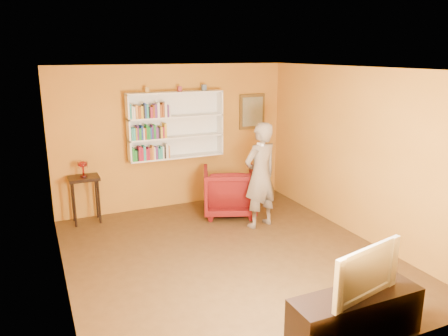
{
  "coord_description": "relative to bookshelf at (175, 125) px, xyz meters",
  "views": [
    {
      "loc": [
        -2.46,
        -5.32,
        2.91
      ],
      "look_at": [
        0.26,
        0.75,
        1.14
      ],
      "focal_mm": 35.0,
      "sensor_mm": 36.0,
      "label": 1
    }
  ],
  "objects": [
    {
      "name": "armchair",
      "position": [
        0.76,
        -0.8,
        -1.16
      ],
      "size": [
        1.22,
        1.24,
        0.87
      ],
      "primitive_type": "imported",
      "rotation": [
        0.0,
        0.0,
        2.76
      ],
      "color": "#4C0509",
      "rests_on": "ground"
    },
    {
      "name": "tv_cabinet",
      "position": [
        0.41,
        -4.66,
        -1.34
      ],
      "size": [
        1.44,
        0.43,
        0.52
      ],
      "primitive_type": "cube",
      "color": "black",
      "rests_on": "ground"
    },
    {
      "name": "books_row_upper",
      "position": [
        -0.49,
        -0.11,
        0.3
      ],
      "size": [
        0.73,
        0.19,
        0.27
      ],
      "color": "teal",
      "rests_on": "bookshelf"
    },
    {
      "name": "framed_painting",
      "position": [
        1.65,
        0.05,
        0.16
      ],
      "size": [
        0.55,
        0.05,
        0.7
      ],
      "color": "#4F3816",
      "rests_on": "room_shell"
    },
    {
      "name": "ruby_lustre",
      "position": [
        -1.72,
        -0.16,
        -0.56
      ],
      "size": [
        0.17,
        0.16,
        0.27
      ],
      "color": "#980D0E",
      "rests_on": "console_table"
    },
    {
      "name": "console_table",
      "position": [
        -1.72,
        -0.16,
        -0.9
      ],
      "size": [
        0.51,
        0.39,
        0.84
      ],
      "color": "black",
      "rests_on": "ground"
    },
    {
      "name": "books_row_middle",
      "position": [
        -0.53,
        -0.11,
        -0.09
      ],
      "size": [
        0.65,
        0.19,
        0.27
      ],
      "color": "teal",
      "rests_on": "bookshelf"
    },
    {
      "name": "ornament_right",
      "position": [
        0.56,
        -0.06,
        0.68
      ],
      "size": [
        0.08,
        0.08,
        0.11
      ],
      "primitive_type": "cube",
      "color": "#4B607D",
      "rests_on": "bookshelf"
    },
    {
      "name": "books_row_lower",
      "position": [
        -0.51,
        -0.11,
        -0.46
      ],
      "size": [
        0.69,
        0.19,
        0.27
      ],
      "color": "#1C812A",
      "rests_on": "bookshelf"
    },
    {
      "name": "ornament_centre",
      "position": [
        0.09,
        -0.06,
        0.67
      ],
      "size": [
        0.07,
        0.07,
        0.09
      ],
      "primitive_type": "cube",
      "color": "maroon",
      "rests_on": "bookshelf"
    },
    {
      "name": "person",
      "position": [
        0.98,
        -1.55,
        -0.69
      ],
      "size": [
        0.74,
        0.57,
        1.8
      ],
      "primitive_type": "imported",
      "rotation": [
        0.0,
        0.0,
        3.37
      ],
      "color": "#6C5E4F",
      "rests_on": "ground"
    },
    {
      "name": "television",
      "position": [
        0.41,
        -4.66,
        -0.8
      ],
      "size": [
        0.97,
        0.33,
        0.56
      ],
      "primitive_type": "imported",
      "rotation": [
        0.0,
        0.0,
        0.22
      ],
      "color": "black",
      "rests_on": "tv_cabinet"
    },
    {
      "name": "bookshelf",
      "position": [
        0.0,
        0.0,
        0.0
      ],
      "size": [
        1.8,
        0.29,
        1.23
      ],
      "color": "white",
      "rests_on": "room_shell"
    },
    {
      "name": "ornament_left",
      "position": [
        -0.52,
        -0.06,
        0.67
      ],
      "size": [
        0.07,
        0.07,
        0.1
      ],
      "primitive_type": "cube",
      "color": "#A57A2F",
      "rests_on": "bookshelf"
    },
    {
      "name": "game_remote",
      "position": [
        0.84,
        -1.77,
        -0.1
      ],
      "size": [
        0.04,
        0.15,
        0.04
      ],
      "primitive_type": "cube",
      "color": "white",
      "rests_on": "person"
    },
    {
      "name": "room_shell",
      "position": [
        0.0,
        -2.41,
        -0.58
      ],
      "size": [
        5.3,
        5.8,
        2.88
      ],
      "color": "#412B14",
      "rests_on": "ground"
    }
  ]
}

